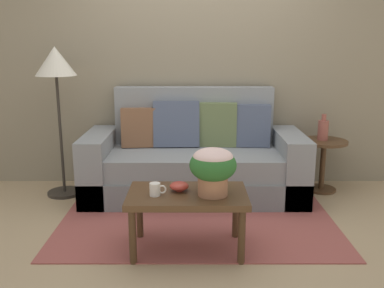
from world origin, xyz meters
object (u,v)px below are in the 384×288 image
(potted_plant, at_px, (215,166))
(coffee_mug, at_px, (158,189))
(coffee_table, at_px, (189,201))
(table_vase, at_px, (325,130))
(floor_lamp, at_px, (58,73))
(snack_bowl, at_px, (181,186))
(couch, at_px, (196,162))
(side_table, at_px, (325,156))

(potted_plant, relative_size, coffee_mug, 2.84)
(coffee_table, bearing_deg, coffee_mug, -165.55)
(coffee_mug, bearing_deg, table_vase, 41.10)
(floor_lamp, height_order, table_vase, floor_lamp)
(table_vase, bearing_deg, potted_plant, -130.82)
(snack_bowl, xyz_separation_m, table_vase, (1.46, 1.32, 0.16))
(couch, relative_size, side_table, 3.98)
(snack_bowl, bearing_deg, coffee_mug, -150.34)
(potted_plant, bearing_deg, coffee_table, 167.08)
(floor_lamp, relative_size, potted_plant, 4.31)
(couch, height_order, coffee_table, couch)
(potted_plant, xyz_separation_m, table_vase, (1.21, 1.40, -0.02))
(potted_plant, bearing_deg, coffee_mug, -177.68)
(couch, xyz_separation_m, floor_lamp, (-1.35, -0.00, 0.90))
(coffee_table, distance_m, potted_plant, 0.34)
(table_vase, bearing_deg, coffee_table, -135.76)
(side_table, xyz_separation_m, table_vase, (-0.02, 0.02, 0.28))
(couch, xyz_separation_m, coffee_mug, (-0.29, -1.29, 0.16))
(couch, relative_size, snack_bowl, 15.29)
(couch, height_order, side_table, couch)
(floor_lamp, height_order, coffee_mug, floor_lamp)
(snack_bowl, height_order, table_vase, table_vase)
(floor_lamp, distance_m, coffee_mug, 1.83)
(coffee_table, height_order, table_vase, table_vase)
(coffee_table, distance_m, floor_lamp, 1.98)
(side_table, bearing_deg, potted_plant, -131.53)
(coffee_table, relative_size, side_table, 1.61)
(coffee_table, relative_size, floor_lamp, 0.59)
(coffee_table, bearing_deg, snack_bowl, 148.75)
(coffee_table, bearing_deg, table_vase, 44.24)
(floor_lamp, bearing_deg, coffee_table, -43.59)
(couch, bearing_deg, snack_bowl, -95.63)
(floor_lamp, relative_size, table_vase, 5.52)
(coffee_table, distance_m, coffee_mug, 0.26)
(couch, bearing_deg, side_table, 4.59)
(coffee_table, xyz_separation_m, floor_lamp, (-1.30, 1.23, 0.86))
(potted_plant, distance_m, coffee_mug, 0.45)
(coffee_mug, bearing_deg, snack_bowl, 29.66)
(couch, relative_size, potted_plant, 6.25)
(coffee_table, xyz_separation_m, coffee_mug, (-0.23, -0.06, 0.11))
(snack_bowl, relative_size, table_vase, 0.52)
(snack_bowl, bearing_deg, coffee_table, -31.25)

